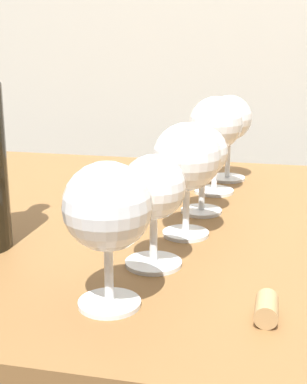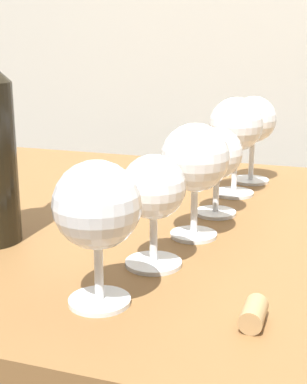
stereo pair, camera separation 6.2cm
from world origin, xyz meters
name	(u,v)px [view 1 (the left image)]	position (x,y,z in m)	size (l,w,h in m)	color
dining_table	(196,287)	(0.00, 0.00, 0.64)	(1.21, 0.79, 0.74)	brown
wine_glass_cabernet	(107,210)	(-0.05, -0.28, 0.84)	(0.09, 0.09, 0.14)	white
wine_glass_amber	(153,192)	(-0.03, -0.17, 0.83)	(0.07, 0.07, 0.13)	white
wine_glass_port	(187,159)	(-0.01, -0.06, 0.85)	(0.09, 0.09, 0.15)	white
wine_glass_white	(201,154)	(0.00, 0.04, 0.83)	(0.07, 0.07, 0.13)	white
wine_glass_merlot	(216,126)	(0.01, 0.15, 0.86)	(0.09, 0.09, 0.16)	white
wine_glass_rose	(229,120)	(0.02, 0.25, 0.85)	(0.08, 0.08, 0.15)	white
cork	(267,308)	(0.10, -0.27, 0.75)	(0.02, 0.02, 0.04)	tan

